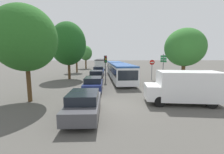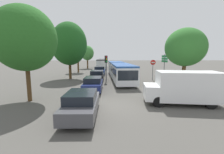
# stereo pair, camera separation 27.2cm
# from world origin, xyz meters

# --- Properties ---
(ground_plane) EXTENTS (200.00, 200.00, 0.00)m
(ground_plane) POSITION_xyz_m (0.00, 0.00, 0.00)
(ground_plane) COLOR #4F4C47
(articulated_bus) EXTENTS (3.02, 15.74, 2.32)m
(articulated_bus) POSITION_xyz_m (1.46, 12.63, 1.34)
(articulated_bus) COLOR silver
(articulated_bus) RESTS_ON ground
(city_bus_rear) EXTENTS (2.63, 11.30, 2.43)m
(city_bus_rear) POSITION_xyz_m (-1.60, 30.79, 1.40)
(city_bus_rear) COLOR silver
(city_bus_rear) RESTS_ON ground
(queued_car_graphite) EXTENTS (1.77, 4.07, 1.41)m
(queued_car_graphite) POSITION_xyz_m (-1.73, -1.70, 0.71)
(queued_car_graphite) COLOR #47474C
(queued_car_graphite) RESTS_ON ground
(queued_car_navy) EXTENTS (1.73, 3.97, 1.37)m
(queued_car_navy) POSITION_xyz_m (-1.65, 4.33, 0.70)
(queued_car_navy) COLOR navy
(queued_car_navy) RESTS_ON ground
(queued_car_black) EXTENTS (1.79, 4.12, 1.42)m
(queued_car_black) POSITION_xyz_m (-1.67, 10.16, 0.72)
(queued_car_black) COLOR black
(queued_car_black) RESTS_ON ground
(queued_car_blue) EXTENTS (1.88, 4.31, 1.49)m
(queued_car_blue) POSITION_xyz_m (-1.64, 16.72, 0.76)
(queued_car_blue) COLOR #284799
(queued_car_blue) RESTS_ON ground
(white_van) EXTENTS (5.22, 2.61, 2.31)m
(white_van) POSITION_xyz_m (5.06, 0.20, 1.24)
(white_van) COLOR white
(white_van) RESTS_ON ground
(traffic_light) EXTENTS (0.38, 0.40, 3.40)m
(traffic_light) POSITION_xyz_m (-0.43, 9.40, 2.50)
(traffic_light) COLOR #56595E
(traffic_light) RESTS_ON ground
(no_entry_sign) EXTENTS (0.70, 0.08, 2.82)m
(no_entry_sign) POSITION_xyz_m (6.03, 10.68, 1.88)
(no_entry_sign) COLOR #56595E
(no_entry_sign) RESTS_ON ground
(direction_sign_post) EXTENTS (0.35, 1.38, 3.60)m
(direction_sign_post) POSITION_xyz_m (7.73, 10.98, 2.57)
(direction_sign_post) COLOR #56595E
(direction_sign_post) RESTS_ON ground
(tree_left_near) EXTENTS (4.39, 4.39, 6.90)m
(tree_left_near) POSITION_xyz_m (-6.14, 1.28, 4.58)
(tree_left_near) COLOR #51381E
(tree_left_near) RESTS_ON ground
(tree_left_mid) EXTENTS (5.04, 5.04, 8.12)m
(tree_left_mid) POSITION_xyz_m (-5.68, 12.11, 4.91)
(tree_left_mid) COLOR #51381E
(tree_left_mid) RESTS_ON ground
(tree_left_far) EXTENTS (3.36, 3.36, 6.13)m
(tree_left_far) POSITION_xyz_m (-6.31, 20.71, 4.42)
(tree_left_far) COLOR #51381E
(tree_left_far) RESTS_ON ground
(tree_left_distant) EXTENTS (3.38, 3.38, 6.01)m
(tree_left_distant) POSITION_xyz_m (-5.55, 30.16, 4.07)
(tree_left_distant) COLOR #51381E
(tree_left_distant) RESTS_ON ground
(tree_right_near) EXTENTS (3.93, 3.93, 6.11)m
(tree_right_near) POSITION_xyz_m (7.52, 5.13, 4.11)
(tree_right_near) COLOR #51381E
(tree_right_near) RESTS_ON ground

